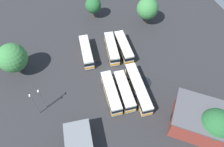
{
  "coord_description": "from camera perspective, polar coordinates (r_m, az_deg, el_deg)",
  "views": [
    {
      "loc": [
        -33.74,
        9.29,
        45.39
      ],
      "look_at": [
        -1.3,
        0.1,
        1.53
      ],
      "focal_mm": 33.79,
      "sensor_mm": 36.0,
      "label": 1
    }
  ],
  "objects": [
    {
      "name": "depot_building",
      "position": [
        50.24,
        22.19,
        -11.48
      ],
      "size": [
        14.14,
        14.52,
        6.25
      ],
      "color": "maroon",
      "rests_on": "ground_plane"
    },
    {
      "name": "bus_row1_slot1",
      "position": [
        60.92,
        -0.08,
        6.83
      ],
      "size": [
        10.96,
        3.62,
        3.5
      ],
      "color": "silver",
      "rests_on": "ground_plane"
    },
    {
      "name": "maintenance_shelter",
      "position": [
        44.52,
        -9.16,
        -17.09
      ],
      "size": [
        7.96,
        5.84,
        4.36
      ],
      "color": "slate",
      "rests_on": "ground_plane"
    },
    {
      "name": "bus_row0_slot0",
      "position": [
        52.63,
        7.11,
        -3.99
      ],
      "size": [
        14.04,
        3.0,
        3.5
      ],
      "color": "silver",
      "rests_on": "ground_plane"
    },
    {
      "name": "tree_northeast",
      "position": [
        72.0,
        -5.13,
        17.91
      ],
      "size": [
        5.18,
        5.18,
        7.39
      ],
      "color": "brown",
      "rests_on": "ground_plane"
    },
    {
      "name": "bus_row0_slot2",
      "position": [
        51.56,
        -0.26,
        -5.16
      ],
      "size": [
        11.33,
        2.84,
        3.5
      ],
      "color": "silver",
      "rests_on": "ground_plane"
    },
    {
      "name": "lamp_post_far_corner",
      "position": [
        50.65,
        -18.47,
        -6.48
      ],
      "size": [
        0.56,
        0.28,
        7.31
      ],
      "color": "slate",
      "rests_on": "ground_plane"
    },
    {
      "name": "lamp_post_near_entrance",
      "position": [
        50.01,
        -20.25,
        -7.73
      ],
      "size": [
        0.56,
        0.28,
        8.04
      ],
      "color": "slate",
      "rests_on": "ground_plane"
    },
    {
      "name": "puddle_centre_drain",
      "position": [
        59.64,
        -3.56,
        2.77
      ],
      "size": [
        1.82,
        1.82,
        0.01
      ],
      "primitive_type": "cylinder",
      "color": "black",
      "rests_on": "ground_plane"
    },
    {
      "name": "tree_south_edge",
      "position": [
        48.63,
        26.33,
        -12.3
      ],
      "size": [
        6.73,
        6.73,
        8.69
      ],
      "color": "brown",
      "rests_on": "ground_plane"
    },
    {
      "name": "ground_plane",
      "position": [
        57.31,
        -0.26,
        0.08
      ],
      "size": [
        92.48,
        92.48,
        0.0
      ],
      "primitive_type": "plane",
      "color": "#28282B"
    },
    {
      "name": "bus_row1_slot3",
      "position": [
        60.43,
        -6.95,
        5.88
      ],
      "size": [
        10.89,
        3.15,
        3.5
      ],
      "color": "silver",
      "rests_on": "ground_plane"
    },
    {
      "name": "puddle_near_shelter",
      "position": [
        56.1,
        8.64,
        -2.44
      ],
      "size": [
        3.94,
        3.94,
        0.01
      ],
      "primitive_type": "cylinder",
      "color": "black",
      "rests_on": "ground_plane"
    },
    {
      "name": "bus_row0_slot1",
      "position": [
        51.91,
        3.35,
        -4.7
      ],
      "size": [
        10.68,
        2.88,
        3.5
      ],
      "color": "silver",
      "rests_on": "ground_plane"
    },
    {
      "name": "bus_row1_slot0",
      "position": [
        61.41,
        3.19,
        7.2
      ],
      "size": [
        10.98,
        2.77,
        3.5
      ],
      "color": "silver",
      "rests_on": "ground_plane"
    },
    {
      "name": "tree_north_edge",
      "position": [
        58.68,
        -25.36,
        3.85
      ],
      "size": [
        7.47,
        7.47,
        9.58
      ],
      "color": "brown",
      "rests_on": "ground_plane"
    },
    {
      "name": "tree_west_edge",
      "position": [
        69.75,
        9.58,
        16.93
      ],
      "size": [
        6.81,
        6.81,
        9.02
      ],
      "color": "brown",
      "rests_on": "ground_plane"
    }
  ]
}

